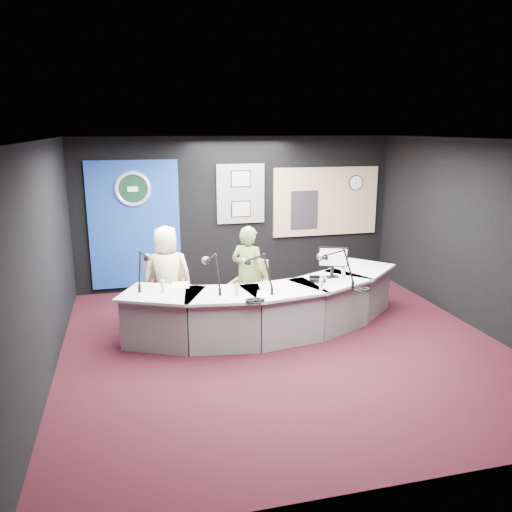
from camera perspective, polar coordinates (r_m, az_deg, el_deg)
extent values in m
plane|color=black|center=(7.27, 3.11, -9.85)|extent=(6.00, 6.00, 0.00)
cube|color=silver|center=(6.65, 3.44, 12.79)|extent=(6.00, 6.00, 0.02)
cube|color=black|center=(9.68, -2.03, 4.87)|extent=(6.00, 0.02, 2.80)
cube|color=black|center=(4.19, 15.67, -8.16)|extent=(6.00, 0.02, 2.80)
cube|color=black|center=(6.61, -22.43, -0.56)|extent=(0.02, 6.00, 2.80)
cube|color=black|center=(8.22, 23.67, 2.04)|extent=(0.02, 6.00, 2.80)
cube|color=navy|center=(9.47, -13.32, 3.37)|extent=(1.60, 0.05, 2.30)
torus|color=silver|center=(9.33, -13.54, 7.25)|extent=(0.63, 0.07, 0.63)
cylinder|color=black|center=(9.34, -13.54, 7.26)|extent=(0.48, 0.01, 0.48)
cube|color=slate|center=(9.61, -1.72, 6.92)|extent=(0.90, 0.04, 1.10)
cube|color=gray|center=(9.55, -1.69, 8.57)|extent=(0.34, 0.02, 0.27)
cube|color=gray|center=(9.62, -1.67, 5.24)|extent=(0.34, 0.02, 0.27)
cube|color=tan|center=(10.13, 7.77, 6.03)|extent=(2.12, 0.06, 1.32)
cube|color=#FFD8A1|center=(10.12, 7.79, 6.02)|extent=(2.00, 0.02, 1.20)
cube|color=black|center=(9.97, 5.39, 5.09)|extent=(0.55, 0.02, 0.75)
cylinder|color=white|center=(10.30, 11.03, 7.99)|extent=(0.28, 0.01, 0.28)
cube|color=slate|center=(8.20, -10.44, -2.64)|extent=(0.51, 0.19, 0.70)
imported|color=beige|center=(7.93, -9.87, -2.12)|extent=(0.75, 0.49, 1.53)
imported|color=#60763E|center=(7.86, -0.87, -2.08)|extent=(0.66, 0.63, 1.52)
cube|color=black|center=(7.75, 8.51, -0.09)|extent=(0.38, 0.17, 0.27)
cube|color=black|center=(7.60, 6.85, -2.63)|extent=(0.24, 0.20, 0.05)
torus|color=black|center=(7.27, 11.74, -3.68)|extent=(0.24, 0.24, 0.04)
torus|color=black|center=(6.69, -0.20, -4.92)|extent=(0.23, 0.23, 0.04)
cube|color=white|center=(7.45, -8.40, -3.21)|extent=(0.26, 0.35, 0.00)
cube|color=white|center=(6.96, 1.07, -4.30)|extent=(0.31, 0.38, 0.00)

